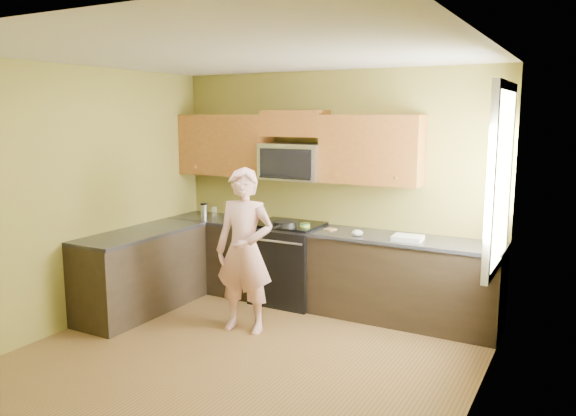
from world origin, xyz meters
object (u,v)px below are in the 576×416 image
Objects in this scene: microwave at (294,180)px; woman at (245,251)px; butter_tub at (305,229)px; travel_mug at (204,217)px; stove at (288,263)px; frying_pan at (285,226)px.

woman is (0.04, -1.12, -0.61)m from microwave.
butter_tub is 0.65× the size of travel_mug.
microwave is at bearing 90.00° from stove.
woman is 14.59× the size of butter_tub.
travel_mug is at bearing -172.89° from microwave.
stove is 0.52m from butter_tub.
stove is 0.98m from microwave.
stove is 0.57× the size of woman.
travel_mug is at bearing 177.81° from butter_tub.
stove is 8.25× the size of butter_tub.
butter_tub is 1.46m from travel_mug.
frying_pan reaches higher than stove.
woman reaches higher than stove.
frying_pan is (0.06, -0.19, 0.47)m from stove.
stove is at bearing 83.02° from woman.
woman reaches higher than butter_tub.
stove is at bearing 162.57° from butter_tub.
woman is at bearing -38.01° from travel_mug.
frying_pan is at bearing 79.48° from woman.
travel_mug is (-1.21, -0.03, 0.44)m from stove.
frying_pan is at bearing -79.56° from microwave.
stove is at bearing 102.50° from frying_pan.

